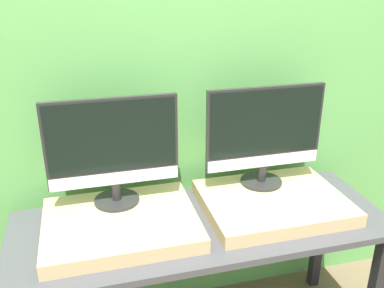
# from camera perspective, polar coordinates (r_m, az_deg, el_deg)

# --- Properties ---
(wall_back) EXTENTS (8.00, 0.04, 2.60)m
(wall_back) POSITION_cam_1_polar(r_m,az_deg,el_deg) (2.00, -1.58, 10.16)
(wall_back) COLOR #66B75B
(wall_back) RESTS_ON ground_plane
(workbench) EXTENTS (1.64, 0.61, 0.70)m
(workbench) POSITION_cam_1_polar(r_m,az_deg,el_deg) (1.93, 1.29, -12.31)
(workbench) COLOR #47474C
(workbench) RESTS_ON ground_plane
(wooden_riser_left) EXTENTS (0.63, 0.50, 0.06)m
(wooden_riser_left) POSITION_cam_1_polar(r_m,az_deg,el_deg) (1.84, -9.47, -10.48)
(wooden_riser_left) COLOR #D6B77F
(wooden_riser_left) RESTS_ON workbench
(monitor_left) EXTENTS (0.56, 0.20, 0.48)m
(monitor_left) POSITION_cam_1_polar(r_m,az_deg,el_deg) (1.83, -10.50, -0.51)
(monitor_left) COLOR #282828
(monitor_left) RESTS_ON wooden_riser_left
(keyboard_left) EXTENTS (0.29, 0.12, 0.01)m
(keyboard_left) POSITION_cam_1_polar(r_m,az_deg,el_deg) (1.67, -8.86, -12.67)
(keyboard_left) COLOR silver
(keyboard_left) RESTS_ON wooden_riser_left
(wooden_riser_right) EXTENTS (0.63, 0.50, 0.06)m
(wooden_riser_right) POSITION_cam_1_polar(r_m,az_deg,el_deg) (2.00, 10.73, -7.65)
(wooden_riser_right) COLOR #D6B77F
(wooden_riser_right) RESTS_ON workbench
(monitor_right) EXTENTS (0.56, 0.20, 0.48)m
(monitor_right) POSITION_cam_1_polar(r_m,az_deg,el_deg) (1.99, 9.66, 1.50)
(monitor_right) COLOR #282828
(monitor_right) RESTS_ON wooden_riser_right
(keyboard_right) EXTENTS (0.29, 0.12, 0.01)m
(keyboard_right) POSITION_cam_1_polar(r_m,az_deg,el_deg) (1.85, 13.21, -9.28)
(keyboard_right) COLOR silver
(keyboard_right) RESTS_ON wooden_riser_right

